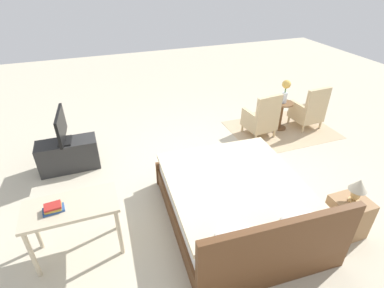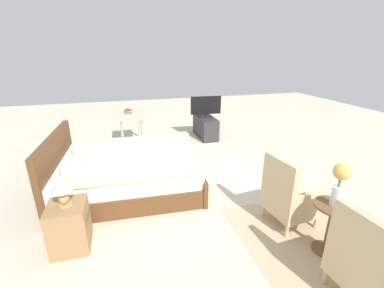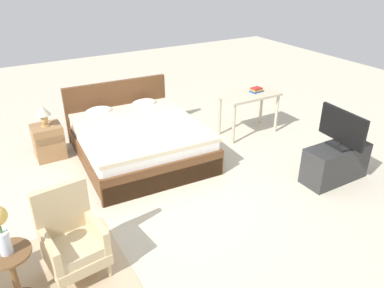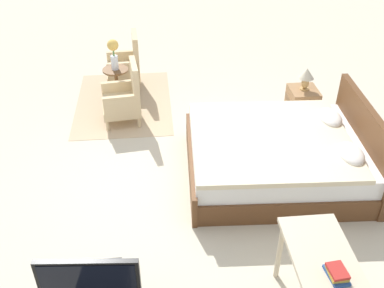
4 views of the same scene
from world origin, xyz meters
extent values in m
plane|color=beige|center=(0.00, 0.00, 0.00)|extent=(16.00, 16.00, 0.00)
cube|color=tan|center=(-1.98, -0.81, 0.00)|extent=(2.10, 1.50, 0.01)
cube|color=brown|center=(0.08, 1.14, 0.14)|extent=(1.87, 2.24, 0.28)
cube|color=white|center=(0.08, 1.14, 0.40)|extent=(1.79, 2.15, 0.24)
cube|color=beige|center=(0.08, 1.05, 0.55)|extent=(1.84, 1.98, 0.06)
cube|color=brown|center=(0.14, 2.18, 0.48)|extent=(1.80, 0.17, 0.96)
cube|color=brown|center=(0.03, 0.09, 0.20)|extent=(1.80, 0.15, 0.40)
ellipsoid|color=white|center=(-0.27, 1.91, 0.59)|extent=(0.45, 0.30, 0.14)
ellipsoid|color=white|center=(0.52, 1.88, 0.59)|extent=(0.45, 0.30, 0.14)
cylinder|color=#CCB284|center=(-2.31, -1.03, 0.09)|extent=(0.04, 0.04, 0.16)
cylinder|color=#CCB284|center=(-2.33, -0.57, 0.09)|extent=(0.04, 0.04, 0.16)
cube|color=#CCB284|center=(-2.55, -0.81, 0.23)|extent=(0.57, 0.57, 0.12)
cube|color=#C6B289|center=(-2.55, -0.81, 0.34)|extent=(0.53, 0.53, 0.10)
cube|color=#CCB284|center=(-2.56, -0.59, 0.61)|extent=(0.54, 0.11, 0.64)
cube|color=#CCB284|center=(-2.32, -0.80, 0.42)|extent=(0.10, 0.52, 0.26)
cylinder|color=#CCB284|center=(-1.62, -1.07, 0.09)|extent=(0.04, 0.04, 0.16)
cylinder|color=#CCB284|center=(-1.16, -1.02, 0.09)|extent=(0.04, 0.04, 0.16)
cylinder|color=#CCB284|center=(-1.67, -0.61, 0.09)|extent=(0.04, 0.04, 0.16)
cylinder|color=#CCB284|center=(-1.21, -0.56, 0.09)|extent=(0.04, 0.04, 0.16)
cube|color=#CCB284|center=(-1.41, -0.81, 0.23)|extent=(0.60, 0.60, 0.12)
cube|color=#C6B289|center=(-1.41, -0.81, 0.34)|extent=(0.55, 0.55, 0.10)
cube|color=#CCB284|center=(-1.44, -0.59, 0.61)|extent=(0.55, 0.14, 0.64)
cube|color=#CCB284|center=(-1.65, -0.84, 0.42)|extent=(0.13, 0.52, 0.26)
cube|color=#CCB284|center=(-1.18, -0.79, 0.42)|extent=(0.13, 0.52, 0.26)
cylinder|color=brown|center=(-1.98, -0.89, 0.01)|extent=(0.28, 0.28, 0.03)
cylinder|color=brown|center=(-1.98, -0.89, 0.30)|extent=(0.06, 0.06, 0.54)
cylinder|color=brown|center=(-1.98, -0.89, 0.58)|extent=(0.40, 0.40, 0.02)
cylinder|color=silver|center=(-1.98, -0.89, 0.70)|extent=(0.11, 0.11, 0.22)
cylinder|color=#477538|center=(-1.98, -0.89, 0.86)|extent=(0.02, 0.02, 0.10)
sphere|color=#E0B251|center=(-1.98, -0.89, 0.99)|extent=(0.17, 0.17, 0.17)
cube|color=#997047|center=(-1.14, 1.84, 0.27)|extent=(0.44, 0.40, 0.54)
cube|color=brown|center=(-1.14, 1.64, 0.38)|extent=(0.37, 0.01, 0.09)
cylinder|color=tan|center=(-1.14, 1.84, 0.55)|extent=(0.13, 0.13, 0.02)
ellipsoid|color=tan|center=(-1.14, 1.84, 0.64)|extent=(0.11, 0.11, 0.16)
cone|color=beige|center=(-1.14, 1.84, 0.80)|extent=(0.22, 0.22, 0.15)
cube|color=#2D2D2D|center=(2.22, -0.88, 0.26)|extent=(0.96, 0.40, 0.53)
cube|color=black|center=(2.22, -0.88, 0.54)|extent=(0.22, 0.33, 0.03)
cylinder|color=black|center=(2.22, -0.88, 0.58)|extent=(0.04, 0.04, 0.05)
cube|color=black|center=(2.22, -0.88, 0.83)|extent=(0.10, 0.77, 0.45)
cube|color=black|center=(2.25, -0.88, 0.83)|extent=(0.06, 0.71, 0.40)
cylinder|color=beige|center=(1.65, 0.78, 0.35)|extent=(0.05, 0.05, 0.70)
cylinder|color=beige|center=(2.59, 0.78, 0.35)|extent=(0.05, 0.05, 0.70)
cylinder|color=beige|center=(1.65, 1.20, 0.35)|extent=(0.05, 0.05, 0.70)
cylinder|color=beige|center=(2.59, 1.20, 0.35)|extent=(0.05, 0.05, 0.70)
cube|color=beige|center=(2.12, 0.99, 0.72)|extent=(1.04, 0.52, 0.04)
cube|color=#284C8E|center=(2.29, 1.02, 0.76)|extent=(0.24, 0.16, 0.03)
cube|color=#B79333|center=(2.29, 1.02, 0.78)|extent=(0.18, 0.14, 0.03)
cube|color=#AD2823|center=(2.29, 1.02, 0.81)|extent=(0.19, 0.15, 0.03)
camera|label=1|loc=(1.67, 3.78, 3.09)|focal=28.00mm
camera|label=2|loc=(-3.80, 1.16, 2.12)|focal=24.00mm
camera|label=3|loc=(-1.83, -3.82, 2.90)|focal=35.00mm
camera|label=4|loc=(4.46, -0.32, 3.57)|focal=42.00mm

